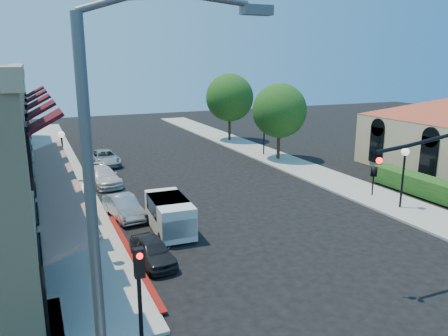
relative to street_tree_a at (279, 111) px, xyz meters
name	(u,v)px	position (x,y,z in m)	size (l,w,h in m)	color
ground	(391,316)	(-8.80, -22.00, -4.19)	(120.00, 120.00, 0.00)	black
sidewalk_left	(57,166)	(-17.55, 5.00, -4.13)	(3.50, 50.00, 0.12)	#9B988D
sidewalk_right	(251,149)	(-0.05, 5.00, -4.13)	(3.50, 50.00, 0.12)	#9B988D
curb_red_strip	(132,257)	(-15.70, -14.00, -4.19)	(0.25, 10.00, 0.06)	maroon
hedge	(426,197)	(2.90, -13.00, -4.19)	(1.40, 8.00, 1.10)	#194B15
street_tree_a	(279,111)	(0.00, 0.00, 0.00)	(4.56, 4.56, 6.48)	black
street_tree_b	(230,98)	(0.00, 10.00, 0.35)	(4.94, 4.94, 7.02)	black
secondary_signal	(140,281)	(-16.80, -20.59, -1.88)	(0.28, 0.42, 3.32)	black
cobra_streetlight	(113,230)	(-17.95, -24.00, 1.07)	(3.60, 0.25, 9.31)	#595B5E
lamppost_left_near	(89,201)	(-17.30, -14.00, -1.46)	(0.44, 0.44, 3.57)	black
lamppost_left_far	(62,143)	(-17.30, 0.00, -1.46)	(0.44, 0.44, 3.57)	black
lamppost_right_near	(404,163)	(-0.30, -14.00, -1.46)	(0.44, 0.44, 3.57)	black
lamppost_right_far	(264,125)	(-0.30, 2.00, -1.46)	(0.44, 0.44, 3.57)	black
white_van	(170,213)	(-13.33, -11.99, -3.20)	(1.87, 3.94, 1.71)	silver
parked_car_a	(153,251)	(-15.00, -14.96, -3.65)	(1.29, 3.20, 1.09)	black
parked_car_b	(124,207)	(-15.00, -9.00, -3.59)	(1.27, 3.64, 1.20)	#97999C
parked_car_c	(103,176)	(-15.00, -2.00, -3.58)	(1.72, 4.24, 1.23)	silver
parked_car_d	(105,158)	(-13.92, 4.00, -3.59)	(2.00, 4.34, 1.21)	#A4A7A9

